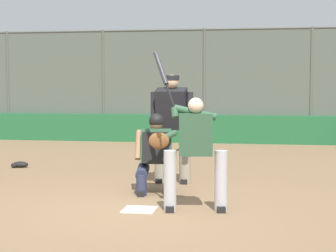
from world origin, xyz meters
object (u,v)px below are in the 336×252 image
object	(u,v)px
spare_bat_near_backstop	(182,148)
batter_at_plate	(195,150)
fielding_glove_on_dirt	(20,165)
catcher_behind_plate	(156,152)
umpire_home	(172,125)

from	to	relation	value
spare_bat_near_backstop	batter_at_plate	bearing A→B (deg)	-154.87
batter_at_plate	fielding_glove_on_dirt	xyz separation A→B (m)	(3.92, -3.29, -0.76)
spare_bat_near_backstop	fielding_glove_on_dirt	bearing A→B (deg)	157.54
catcher_behind_plate	spare_bat_near_backstop	bearing A→B (deg)	-92.97
spare_bat_near_backstop	fielding_glove_on_dirt	size ratio (longest dim) A/B	2.53
batter_at_plate	umpire_home	size ratio (longest dim) A/B	1.16
umpire_home	fielding_glove_on_dirt	world-z (taller)	umpire_home
spare_bat_near_backstop	fielding_glove_on_dirt	xyz separation A→B (m)	(2.82, 3.55, 0.03)
batter_at_plate	fielding_glove_on_dirt	distance (m)	5.17
batter_at_plate	catcher_behind_plate	world-z (taller)	batter_at_plate
fielding_glove_on_dirt	umpire_home	bearing A→B (deg)	158.61
catcher_behind_plate	spare_bat_near_backstop	world-z (taller)	catcher_behind_plate
batter_at_plate	umpire_home	distance (m)	2.10
batter_at_plate	catcher_behind_plate	size ratio (longest dim) A/B	1.73
catcher_behind_plate	spare_bat_near_backstop	size ratio (longest dim) A/B	1.47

